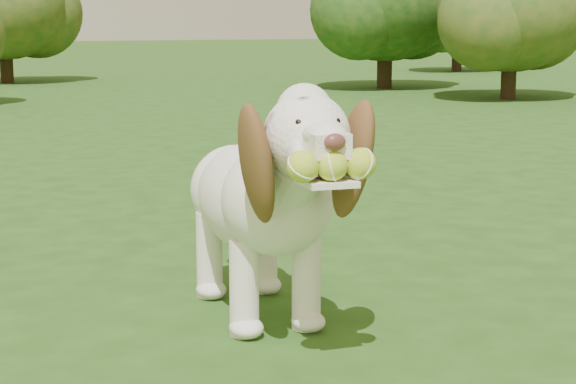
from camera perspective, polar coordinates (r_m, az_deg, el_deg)
name	(u,v)px	position (r m, az deg, el deg)	size (l,w,h in m)	color
ground	(272,345)	(2.84, -0.97, -9.07)	(80.00, 80.00, 0.00)	#204112
dog	(264,193)	(2.97, -1.46, -0.03)	(0.44, 1.19, 0.77)	white
shrub_i	(4,6)	(14.97, -16.50, 10.51)	(1.84, 1.84, 1.91)	#382314
shrub_d	(511,9)	(11.71, 13.10, 10.50)	(1.73, 1.73, 1.79)	#382314
shrub_h	(458,12)	(17.85, 10.05, 10.44)	(1.73, 1.73, 1.80)	#382314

